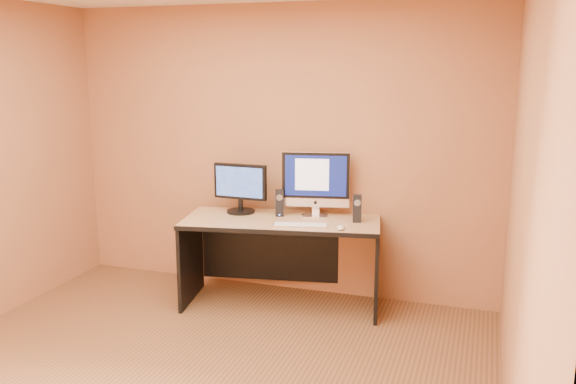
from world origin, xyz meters
name	(u,v)px	position (x,y,z in m)	size (l,w,h in m)	color
walls	(169,195)	(0.00, 0.00, 1.30)	(4.00, 4.00, 2.60)	#9F6640
desk	(282,262)	(0.17, 1.58, 0.39)	(1.67, 0.73, 0.77)	tan
imac	(315,184)	(0.41, 1.79, 1.06)	(0.59, 0.22, 0.57)	silver
second_monitor	(240,188)	(-0.25, 1.70, 0.99)	(0.50, 0.25, 0.44)	black
speaker_left	(279,203)	(0.12, 1.69, 0.89)	(0.07, 0.08, 0.23)	black
speaker_right	(357,208)	(0.80, 1.71, 0.89)	(0.07, 0.08, 0.23)	black
keyboard	(300,225)	(0.39, 1.42, 0.78)	(0.45, 0.12, 0.02)	silver
mouse	(341,227)	(0.73, 1.42, 0.79)	(0.06, 0.11, 0.04)	silver
cable_a	(320,214)	(0.43, 1.86, 0.78)	(0.01, 0.01, 0.23)	black
cable_b	(308,213)	(0.33, 1.85, 0.78)	(0.01, 0.01, 0.19)	black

